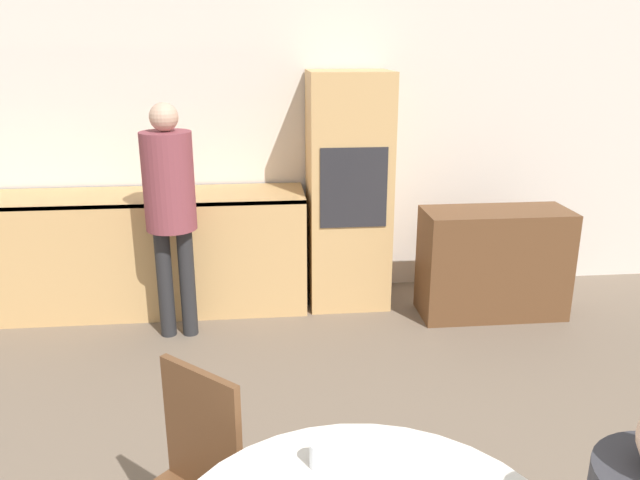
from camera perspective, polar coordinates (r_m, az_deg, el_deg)
name	(u,v)px	position (r m, az deg, el deg)	size (l,w,h in m)	color
wall_back	(294,137)	(5.14, -2.36, 9.39)	(6.83, 0.05, 2.60)	silver
kitchen_counter	(137,251)	(5.07, -16.36, -0.97)	(2.61, 0.60, 0.93)	tan
oven_unit	(348,191)	(4.92, 2.57, 4.50)	(0.62, 0.59, 1.84)	tan
sideboard	(493,263)	(4.97, 15.56, -2.03)	(1.11, 0.45, 0.84)	brown
person_standing	(170,197)	(4.38, -13.57, 3.86)	(0.35, 0.35, 1.67)	#262628
cup	(320,455)	(2.05, 0.02, -19.03)	(0.07, 0.07, 0.08)	silver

